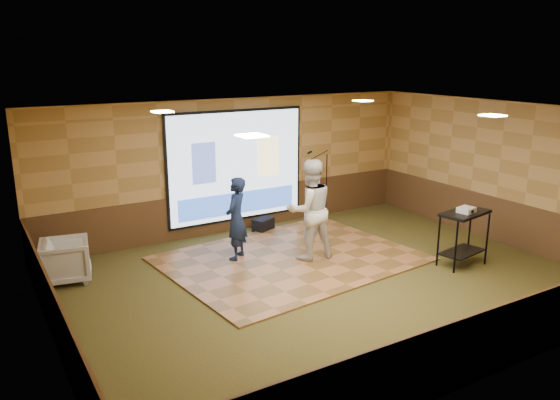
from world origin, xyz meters
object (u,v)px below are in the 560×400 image
dance_floor (291,259)px  banquet_chair (66,261)px  duffel_bag (263,225)px  player_left (236,219)px  player_right (310,210)px  projector_screen (237,167)px  av_table (464,227)px  projector (466,210)px  mic_stand (324,202)px

dance_floor → banquet_chair: size_ratio=5.60×
duffel_bag → player_left: bearing=-135.0°
player_right → banquet_chair: 4.56m
projector_screen → player_right: 2.47m
projector_screen → banquet_chair: size_ratio=3.96×
av_table → player_right: bearing=143.5°
projector → mic_stand: mic_stand is taller
av_table → banquet_chair: (-6.66, 3.07, -0.38)m
mic_stand → player_left: bearing=-163.7°
player_right → duffel_bag: (0.09, 2.04, -0.88)m
av_table → duffel_bag: bearing=120.8°
dance_floor → mic_stand: size_ratio=2.65×
banquet_chair → mic_stand: bearing=-74.2°
projector → duffel_bag: bearing=108.8°
projector_screen → av_table: bearing=-56.6°
dance_floor → banquet_chair: bearing=163.8°
av_table → player_left: bearing=145.7°
mic_stand → av_table: bearing=-85.7°
player_right → projector: bearing=149.9°
projector_screen → projector: projector_screen is taller
projector → banquet_chair: 7.36m
player_right → mic_stand: 2.61m
player_left → projector_screen: bearing=-159.7°
projector_screen → banquet_chair: projector_screen is taller
duffel_bag → av_table: bearing=-59.2°
dance_floor → player_left: 1.35m
player_left → av_table: size_ratio=1.53×
projector_screen → mic_stand: size_ratio=1.87×
player_left → projector: bearing=102.4°
player_left → av_table: bearing=103.0°
dance_floor → player_right: size_ratio=2.38×
dance_floor → projector: (2.65, -1.95, 1.10)m
av_table → dance_floor: bearing=144.4°
player_right → projector: (2.32, -1.78, 0.10)m
duffel_bag → projector_screen: bearing=143.1°
mic_stand → duffel_bag: size_ratio=3.85×
duffel_bag → player_right: bearing=-92.6°
projector_screen → player_right: (0.38, -2.40, -0.45)m
dance_floor → player_left: player_left is taller
projector_screen → player_right: projector_screen is taller
mic_stand → banquet_chair: 6.03m
player_left → player_right: 1.44m
player_right → duffel_bag: bearing=-85.3°
projector_screen → player_right: bearing=-81.0°
dance_floor → banquet_chair: 4.17m
projector → duffel_bag: projector is taller
banquet_chair → duffel_bag: (4.40, 0.71, -0.24)m
dance_floor → player_right: (0.32, -0.17, 1.00)m
av_table → duffel_bag: av_table is taller
mic_stand → player_right: bearing=-137.5°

